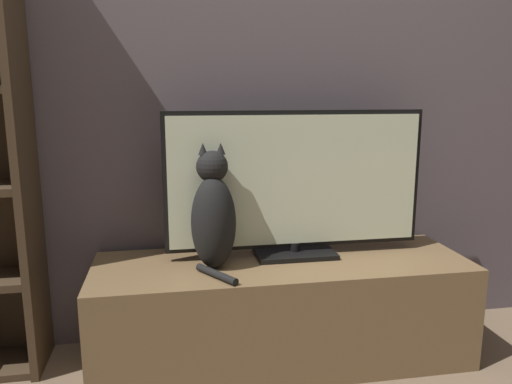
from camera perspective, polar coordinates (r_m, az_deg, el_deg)
name	(u,v)px	position (r m, az deg, el deg)	size (l,w,h in m)	color
wall_back	(269,44)	(2.23, 1.51, 16.52)	(4.80, 0.05, 2.60)	#564C51
tv_stand	(282,310)	(2.13, 2.97, -13.27)	(1.52, 0.50, 0.43)	brown
tv	(296,185)	(2.05, 4.55, 0.85)	(1.07, 0.20, 0.60)	black
cat	(213,215)	(1.92, -4.90, -2.63)	(0.18, 0.30, 0.49)	black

